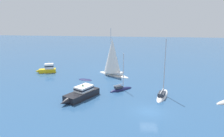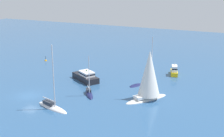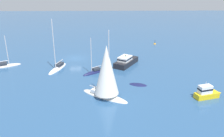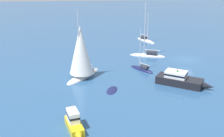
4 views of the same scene
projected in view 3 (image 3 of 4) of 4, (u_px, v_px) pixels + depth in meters
name	position (u px, v px, depth m)	size (l,w,h in m)	color
ground_plane	(75.00, 58.00, 53.26)	(160.00, 160.00, 0.00)	#2D5684
motor_cruiser	(126.00, 61.00, 49.07)	(7.76, 5.73, 2.31)	black
motor_cruiser_1	(207.00, 93.00, 35.56)	(2.29, 4.64, 2.68)	yellow
ketch	(106.00, 73.00, 34.69)	(6.04, 7.68, 10.65)	silver
yacht	(94.00, 72.00, 45.02)	(3.72, 4.44, 7.30)	#191E4C
ketch_1	(6.00, 66.00, 48.32)	(3.95, 5.71, 6.67)	silver
skiff	(138.00, 85.00, 40.10)	(2.22, 3.26, 0.31)	#191E4C
sailboat	(58.00, 68.00, 47.06)	(6.71, 3.37, 10.28)	white
channel_buoy	(155.00, 44.00, 64.38)	(0.61, 0.61, 1.44)	orange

